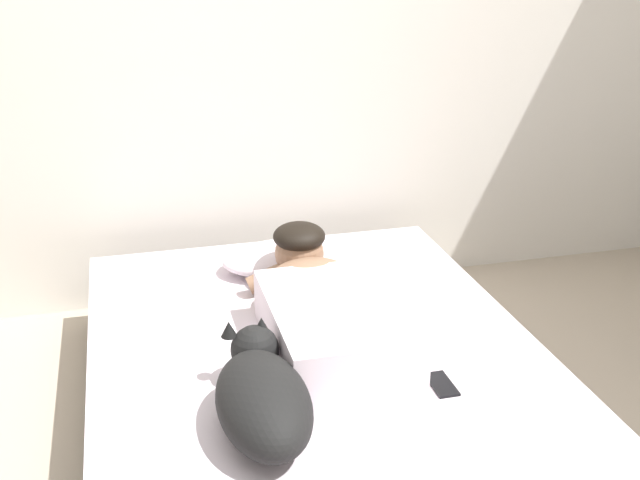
# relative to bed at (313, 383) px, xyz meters

# --- Properties ---
(back_wall) EXTENTS (4.36, 0.12, 2.50)m
(back_wall) POSITION_rel_bed_xyz_m (-0.03, 1.17, 1.09)
(back_wall) COLOR silver
(back_wall) RESTS_ON ground
(bed) EXTENTS (1.54, 1.93, 0.33)m
(bed) POSITION_rel_bed_xyz_m (0.00, 0.00, 0.00)
(bed) COLOR #4C4742
(bed) RESTS_ON ground
(pillow) EXTENTS (0.52, 0.32, 0.11)m
(pillow) POSITION_rel_bed_xyz_m (0.04, 0.60, 0.22)
(pillow) COLOR silver
(pillow) RESTS_ON bed
(person_lying) EXTENTS (0.43, 0.92, 0.27)m
(person_lying) POSITION_rel_bed_xyz_m (0.05, 0.06, 0.27)
(person_lying) COLOR silver
(person_lying) RESTS_ON bed
(dog) EXTENTS (0.26, 0.57, 0.21)m
(dog) POSITION_rel_bed_xyz_m (-0.26, -0.44, 0.27)
(dog) COLOR black
(dog) RESTS_ON bed
(coffee_cup) EXTENTS (0.12, 0.09, 0.07)m
(coffee_cup) POSITION_rel_bed_xyz_m (0.17, 0.46, 0.20)
(coffee_cup) COLOR white
(coffee_cup) RESTS_ON bed
(cell_phone) EXTENTS (0.07, 0.14, 0.01)m
(cell_phone) POSITION_rel_bed_xyz_m (0.32, -0.37, 0.17)
(cell_phone) COLOR black
(cell_phone) RESTS_ON bed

